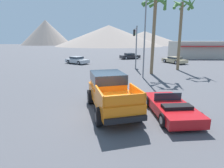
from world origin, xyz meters
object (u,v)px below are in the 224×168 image
palm_tree_tall (155,15)px  palm_tree_short (182,17)px  parked_car_dark (130,56)px  orange_pickup_truck (110,90)px  parked_car_tan (174,60)px  street_lamp_post (145,28)px  red_convertible_car (171,107)px  parked_car_silver (77,60)px  traffic_light_main (135,39)px

palm_tree_tall → palm_tree_short: bearing=35.6°
parked_car_dark → palm_tree_short: 15.88m
orange_pickup_truck → parked_car_dark: bearing=67.8°
palm_tree_tall → palm_tree_short: (4.01, 2.88, 0.05)m
orange_pickup_truck → parked_car_tan: size_ratio=1.15×
street_lamp_post → orange_pickup_truck: bearing=-110.0°
red_convertible_car → palm_tree_tall: size_ratio=0.48×
parked_car_dark → parked_car_silver: bearing=-71.7°
red_convertible_car → parked_car_silver: 22.65m
parked_car_silver → red_convertible_car: bearing=59.7°
parked_car_silver → palm_tree_short: (14.77, -5.90, 5.99)m
parked_car_dark → palm_tree_short: bearing=-0.0°
parked_car_dark → traffic_light_main: 12.28m
traffic_light_main → palm_tree_short: 6.40m
parked_car_dark → palm_tree_tall: 17.65m
red_convertible_car → traffic_light_main: bearing=84.7°
parked_car_dark → palm_tree_short: size_ratio=0.50×
orange_pickup_truck → parked_car_tan: bearing=47.9°
traffic_light_main → palm_tree_tall: (1.51, -4.77, 2.58)m
red_convertible_car → palm_tree_tall: 13.34m
red_convertible_car → traffic_light_main: (-0.23, 16.55, 3.54)m
traffic_light_main → parked_car_silver: bearing=66.5°
parked_car_tan → traffic_light_main: size_ratio=0.83×
orange_pickup_truck → palm_tree_short: (8.51, 13.88, 5.45)m
palm_tree_short → palm_tree_tall: bearing=-144.4°
palm_tree_short → street_lamp_post: bearing=-135.7°
orange_pickup_truck → palm_tree_tall: size_ratio=0.62×
parked_car_dark → street_lamp_post: street_lamp_post is taller
orange_pickup_truck → parked_car_silver: bearing=91.9°
orange_pickup_truck → traffic_light_main: 16.30m
parked_car_tan → palm_tree_tall: bearing=-147.0°
orange_pickup_truck → street_lamp_post: size_ratio=0.65×
parked_car_silver → traffic_light_main: 10.62m
orange_pickup_truck → parked_car_silver: size_ratio=1.24×
palm_tree_tall → palm_tree_short: size_ratio=0.99×
traffic_light_main → street_lamp_post: (0.17, -7.10, 1.02)m
orange_pickup_truck → palm_tree_tall: palm_tree_tall is taller
parked_car_tan → parked_car_dark: parked_car_dark is taller
street_lamp_post → palm_tree_tall: palm_tree_tall is taller
orange_pickup_truck → red_convertible_car: orange_pickup_truck is taller
traffic_light_main → street_lamp_post: size_ratio=0.67×
red_convertible_car → parked_car_dark: 28.37m
red_convertible_car → palm_tree_tall: bearing=77.7°
red_convertible_car → palm_tree_short: palm_tree_short is taller
orange_pickup_truck → traffic_light_main: (2.98, 15.77, 2.82)m
orange_pickup_truck → parked_car_silver: 20.76m
orange_pickup_truck → red_convertible_car: 3.39m
orange_pickup_truck → parked_car_silver: orange_pickup_truck is taller
parked_car_dark → palm_tree_tall: size_ratio=0.51×
red_convertible_car → parked_car_dark: size_ratio=0.95×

